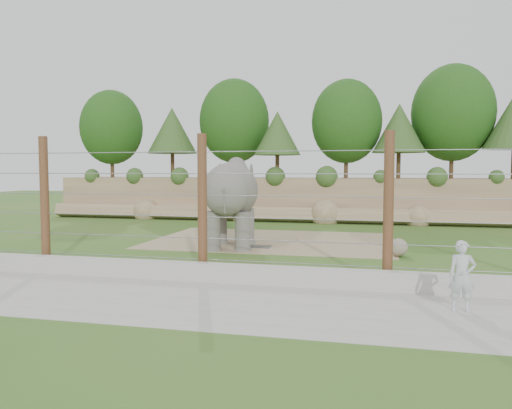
% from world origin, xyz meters
% --- Properties ---
extents(ground, '(90.00, 90.00, 0.00)m').
position_xyz_m(ground, '(0.00, 0.00, 0.00)').
color(ground, '#336A20').
rests_on(ground, ground).
extents(back_embankment, '(30.00, 5.52, 8.77)m').
position_xyz_m(back_embankment, '(0.59, 12.68, 3.97)').
color(back_embankment, '#846B52').
rests_on(back_embankment, ground).
extents(dirt_patch, '(10.00, 7.00, 0.02)m').
position_xyz_m(dirt_patch, '(0.50, 3.00, 0.01)').
color(dirt_patch, tan).
rests_on(dirt_patch, ground).
extents(drain_grate, '(1.00, 0.60, 0.03)m').
position_xyz_m(drain_grate, '(0.29, 1.06, 0.04)').
color(drain_grate, '#262628').
rests_on(drain_grate, dirt_patch).
extents(elephant, '(2.45, 4.47, 3.44)m').
position_xyz_m(elephant, '(-0.73, 0.84, 1.72)').
color(elephant, '#64615A').
rests_on(elephant, ground).
extents(stone_ball, '(0.62, 0.62, 0.62)m').
position_xyz_m(stone_ball, '(5.50, 0.13, 0.33)').
color(stone_ball, gray).
rests_on(stone_ball, dirt_patch).
extents(retaining_wall, '(26.00, 0.35, 0.50)m').
position_xyz_m(retaining_wall, '(0.00, -5.00, 0.25)').
color(retaining_wall, '#AAA89E').
rests_on(retaining_wall, ground).
extents(walkway, '(26.00, 4.00, 0.01)m').
position_xyz_m(walkway, '(0.00, -7.00, 0.01)').
color(walkway, '#AAA89E').
rests_on(walkway, ground).
extents(barrier_fence, '(20.26, 0.26, 4.00)m').
position_xyz_m(barrier_fence, '(0.00, -4.50, 2.00)').
color(barrier_fence, '#4F281B').
rests_on(barrier_fence, ground).
extents(zookeeper, '(0.56, 0.38, 1.51)m').
position_xyz_m(zookeeper, '(6.47, -6.46, 0.76)').
color(zookeeper, silver).
rests_on(zookeeper, walkway).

